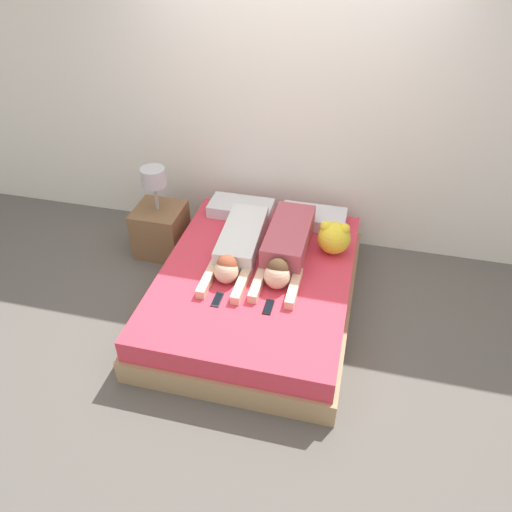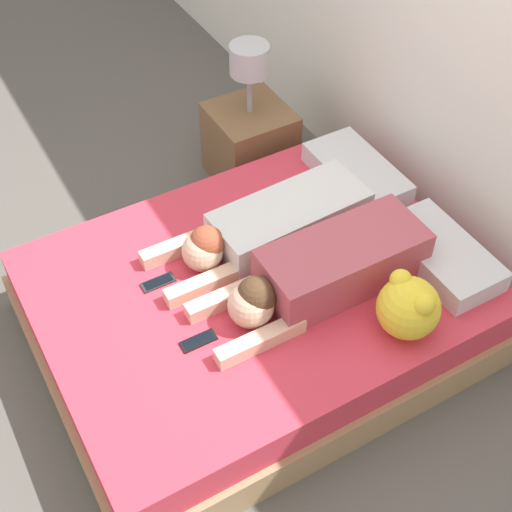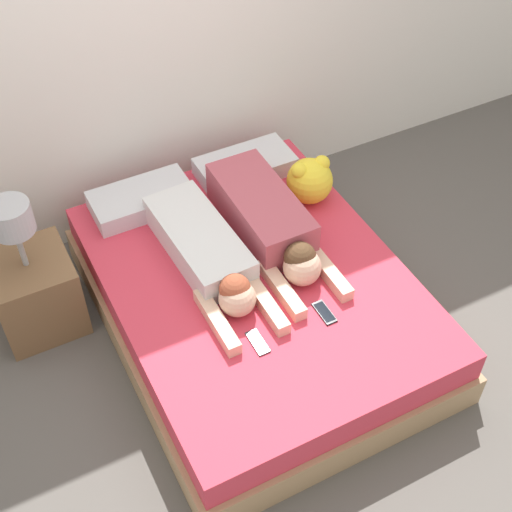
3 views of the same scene
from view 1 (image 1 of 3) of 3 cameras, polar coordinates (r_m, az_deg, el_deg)
name	(u,v)px [view 1 (image 1 of 3)]	position (r m, az deg, el deg)	size (l,w,h in m)	color
ground_plane	(256,307)	(4.22, 0.00, -5.80)	(12.00, 12.00, 0.00)	#5B5651
wall_back	(288,107)	(4.48, 3.65, 16.67)	(12.00, 0.06, 2.60)	white
bed	(256,290)	(4.09, 0.00, -3.86)	(1.55, 2.00, 0.39)	tan
pillow_head_left	(241,208)	(4.62, -1.71, 5.48)	(0.58, 0.30, 0.11)	silver
pillow_head_right	(313,218)	(4.51, 6.55, 4.38)	(0.58, 0.30, 0.11)	silver
person_left	(238,246)	(4.07, -2.06, 1.13)	(0.35, 1.10, 0.22)	silver
person_right	(286,247)	(4.03, 3.47, 1.06)	(0.34, 1.08, 0.24)	#B24C59
cell_phone_left	(217,299)	(3.71, -4.43, -4.97)	(0.06, 0.16, 0.01)	#2D2D33
cell_phone_right	(268,307)	(3.64, 1.44, -5.84)	(0.06, 0.16, 0.01)	black
plush_toy	(334,237)	(4.13, 8.92, 2.14)	(0.27, 0.27, 0.28)	yellow
nightstand	(160,226)	(4.75, -10.88, 3.41)	(0.43, 0.43, 0.87)	brown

